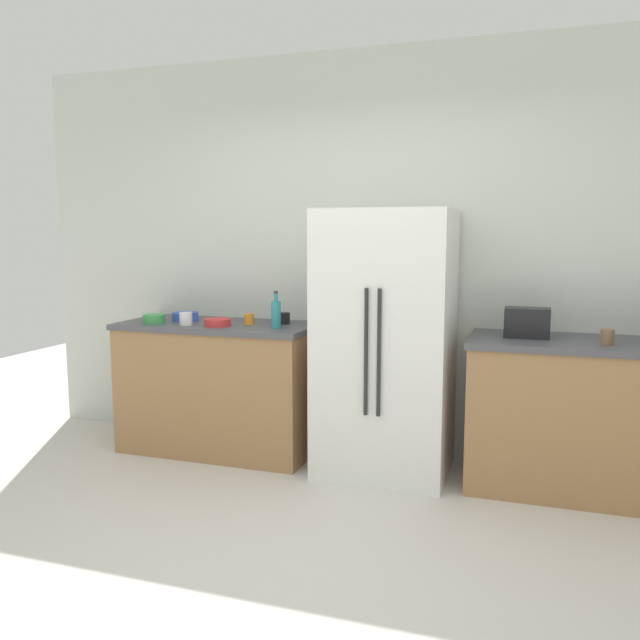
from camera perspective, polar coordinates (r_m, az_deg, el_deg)
ground_plane at (r=3.28m, az=-4.05°, el=-21.06°), size 10.59×10.59×0.00m
kitchen_back_panel at (r=4.64m, az=4.56°, el=5.66°), size 5.30×0.10×2.83m
counter_left at (r=4.78m, az=-8.88°, el=-5.82°), size 1.41×0.66×0.94m
counter_right at (r=4.29m, az=23.31°, el=-7.94°), size 1.55×0.66×0.94m
refrigerator at (r=4.25m, az=5.80°, el=-2.05°), size 0.84×0.71×1.73m
toaster at (r=4.18m, az=17.80°, el=-0.23°), size 0.27×0.16×0.18m
bottle_a at (r=4.37m, az=-3.90°, el=0.55°), size 0.07×0.07×0.25m
cup_a at (r=4.08m, az=24.01°, el=-1.37°), size 0.08×0.08×0.09m
cup_b at (r=4.59m, az=-6.28°, el=0.09°), size 0.07×0.07×0.08m
cup_c at (r=4.62m, az=-11.74°, el=0.11°), size 0.09×0.09×0.09m
cup_d at (r=4.59m, az=-3.18°, el=0.15°), size 0.08×0.08×0.08m
bowl_a at (r=4.85m, az=-11.79°, el=0.30°), size 0.19×0.19×0.06m
bowl_b at (r=4.54m, az=-9.04°, el=-0.20°), size 0.18×0.18×0.05m
bowl_c at (r=4.78m, az=-14.44°, el=0.11°), size 0.16×0.16×0.06m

